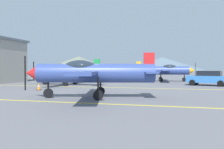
% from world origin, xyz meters
% --- Properties ---
extents(ground_plane, '(400.00, 400.00, 0.00)m').
position_xyz_m(ground_plane, '(0.00, 0.00, 0.00)').
color(ground_plane, slate).
extents(apron_line_near, '(80.00, 0.16, 0.01)m').
position_xyz_m(apron_line_near, '(0.00, -3.30, 0.01)').
color(apron_line_near, yellow).
rests_on(apron_line_near, ground_plane).
extents(apron_line_far, '(80.00, 0.16, 0.01)m').
position_xyz_m(apron_line_far, '(0.00, 7.07, 0.01)').
color(apron_line_far, yellow).
rests_on(apron_line_far, ground_plane).
extents(airplane_near, '(8.45, 9.59, 2.89)m').
position_xyz_m(airplane_near, '(0.87, -1.11, 1.63)').
color(airplane_near, '#33478C').
rests_on(airplane_near, ground_plane).
extents(airplane_mid, '(8.36, 9.63, 2.89)m').
position_xyz_m(airplane_mid, '(-5.70, 8.91, 1.63)').
color(airplane_mid, '#33478C').
rests_on(airplane_mid, ground_plane).
extents(airplane_far, '(8.38, 9.65, 2.89)m').
position_xyz_m(airplane_far, '(4.79, 19.22, 1.63)').
color(airplane_far, '#33478C').
rests_on(airplane_far, ground_plane).
extents(car_sedan, '(4.65, 3.06, 1.62)m').
position_xyz_m(car_sedan, '(9.67, 12.19, 0.84)').
color(car_sedan, '#3372BF').
rests_on(car_sedan, ground_plane).
extents(traffic_cone_front, '(0.36, 0.36, 0.59)m').
position_xyz_m(traffic_cone_front, '(-5.33, 2.82, 0.29)').
color(traffic_cone_front, black).
rests_on(traffic_cone_front, ground_plane).
extents(hill_left, '(60.33, 60.33, 10.83)m').
position_xyz_m(hill_left, '(-63.31, 150.39, 5.42)').
color(hill_left, slate).
rests_on(hill_left, ground_plane).
extents(hill_centerleft, '(59.44, 59.44, 9.32)m').
position_xyz_m(hill_centerleft, '(-1.01, 144.71, 4.66)').
color(hill_centerleft, slate).
rests_on(hill_centerleft, ground_plane).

